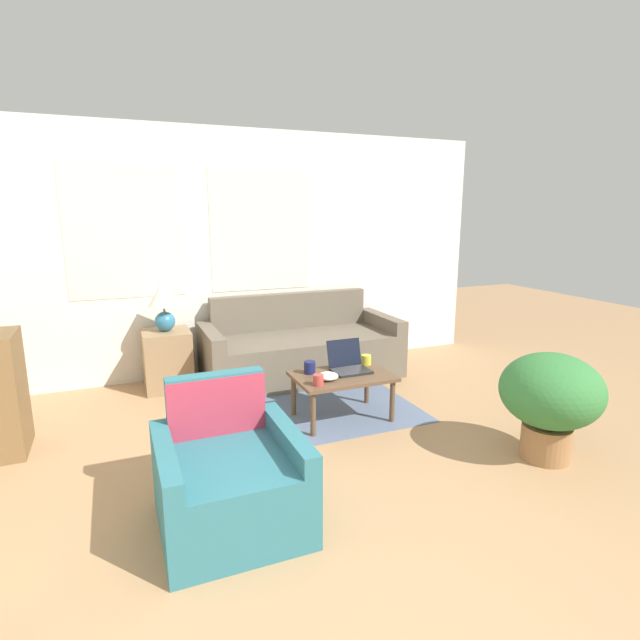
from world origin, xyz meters
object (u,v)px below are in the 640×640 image
object	(u,v)px
coffee_table	(342,380)
laptop	(349,364)
potted_plant	(551,396)
cup_white	(310,367)
cup_navy	(366,360)
table_lamp	(164,301)
couch	(300,351)
armchair	(229,480)
cup_yellow	(318,380)
snack_bowl	(328,376)

from	to	relation	value
coffee_table	laptop	bearing A→B (deg)	40.66
coffee_table	potted_plant	bearing A→B (deg)	-48.86
cup_white	potted_plant	distance (m)	1.87
cup_navy	potted_plant	size ratio (longest dim) A/B	0.12
table_lamp	potted_plant	bearing A→B (deg)	-47.49
couch	laptop	bearing A→B (deg)	-88.63
cup_navy	armchair	bearing A→B (deg)	-140.91
cup_yellow	cup_navy	bearing A→B (deg)	29.34
couch	cup_yellow	distance (m)	1.45
laptop	potted_plant	bearing A→B (deg)	-53.53
table_lamp	snack_bowl	xyz separation A→B (m)	(1.13, -1.43, -0.47)
couch	cup_white	size ratio (longest dim) A/B	19.50
coffee_table	potted_plant	world-z (taller)	potted_plant
cup_white	potted_plant	xyz separation A→B (m)	(1.30, -1.35, 0.03)
couch	table_lamp	distance (m)	1.51
potted_plant	couch	bearing A→B (deg)	112.01
cup_yellow	armchair	bearing A→B (deg)	-135.66
couch	table_lamp	xyz separation A→B (m)	(-1.37, 0.13, 0.62)
laptop	snack_bowl	size ratio (longest dim) A/B	1.82
coffee_table	cup_navy	distance (m)	0.38
laptop	cup_white	xyz separation A→B (m)	(-0.34, 0.05, -0.00)
snack_bowl	potted_plant	bearing A→B (deg)	-42.99
cup_yellow	cup_white	world-z (taller)	cup_white
armchair	snack_bowl	xyz separation A→B (m)	(1.05, 1.00, 0.17)
laptop	potted_plant	distance (m)	1.61
snack_bowl	cup_navy	bearing A→B (deg)	27.12
cup_navy	snack_bowl	size ratio (longest dim) A/B	0.53
cup_navy	cup_yellow	bearing A→B (deg)	-150.66
couch	cup_white	bearing A→B (deg)	-106.18
cup_yellow	snack_bowl	size ratio (longest dim) A/B	0.52
coffee_table	cup_yellow	world-z (taller)	cup_yellow
armchair	cup_navy	size ratio (longest dim) A/B	8.81
laptop	cup_yellow	world-z (taller)	laptop
armchair	cup_navy	xyz separation A→B (m)	(1.53, 1.25, 0.18)
armchair	coffee_table	size ratio (longest dim) A/B	0.98
armchair	coffee_table	xyz separation A→B (m)	(1.22, 1.07, 0.09)
armchair	table_lamp	bearing A→B (deg)	91.91
couch	coffee_table	xyz separation A→B (m)	(-0.07, -1.23, 0.07)
armchair	snack_bowl	bearing A→B (deg)	43.54
table_lamp	cup_white	xyz separation A→B (m)	(1.05, -1.22, -0.45)
coffee_table	laptop	distance (m)	0.17
armchair	coffee_table	world-z (taller)	armchair
table_lamp	potted_plant	world-z (taller)	table_lamp
cup_yellow	laptop	bearing A→B (deg)	32.92
coffee_table	potted_plant	distance (m)	1.61
laptop	potted_plant	xyz separation A→B (m)	(0.96, -1.30, 0.03)
snack_bowl	laptop	bearing A→B (deg)	30.83
couch	laptop	world-z (taller)	couch
snack_bowl	coffee_table	bearing A→B (deg)	23.65
couch	cup_navy	world-z (taller)	couch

